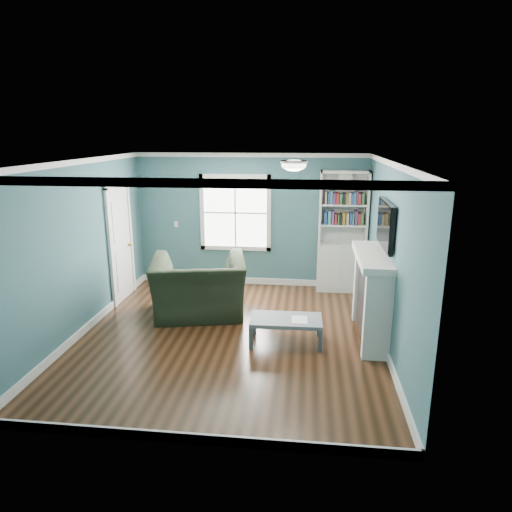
# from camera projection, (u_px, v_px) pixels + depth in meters

# --- Properties ---
(floor) EXTENTS (5.00, 5.00, 0.00)m
(floor) POSITION_uv_depth(u_px,v_px,m) (230.00, 336.00, 6.89)
(floor) COLOR black
(floor) RESTS_ON ground
(room_walls) EXTENTS (5.00, 5.00, 5.00)m
(room_walls) POSITION_uv_depth(u_px,v_px,m) (229.00, 234.00, 6.47)
(room_walls) COLOR #335E68
(room_walls) RESTS_ON ground
(trim) EXTENTS (4.50, 5.00, 2.60)m
(trim) POSITION_uv_depth(u_px,v_px,m) (229.00, 257.00, 6.56)
(trim) COLOR white
(trim) RESTS_ON ground
(window) EXTENTS (1.40, 0.06, 1.50)m
(window) POSITION_uv_depth(u_px,v_px,m) (235.00, 213.00, 8.92)
(window) COLOR white
(window) RESTS_ON room_walls
(bookshelf) EXTENTS (0.90, 0.35, 2.31)m
(bookshelf) POSITION_uv_depth(u_px,v_px,m) (342.00, 244.00, 8.66)
(bookshelf) COLOR silver
(bookshelf) RESTS_ON ground
(fireplace) EXTENTS (0.44, 1.58, 1.30)m
(fireplace) POSITION_uv_depth(u_px,v_px,m) (372.00, 297.00, 6.69)
(fireplace) COLOR black
(fireplace) RESTS_ON ground
(tv) EXTENTS (0.06, 1.10, 0.65)m
(tv) POSITION_uv_depth(u_px,v_px,m) (386.00, 224.00, 6.39)
(tv) COLOR black
(tv) RESTS_ON fireplace
(door) EXTENTS (0.12, 0.98, 2.17)m
(door) POSITION_uv_depth(u_px,v_px,m) (121.00, 242.00, 8.19)
(door) COLOR silver
(door) RESTS_ON ground
(ceiling_fixture) EXTENTS (0.38, 0.38, 0.15)m
(ceiling_fixture) POSITION_uv_depth(u_px,v_px,m) (294.00, 164.00, 6.22)
(ceiling_fixture) COLOR white
(ceiling_fixture) RESTS_ON room_walls
(light_switch) EXTENTS (0.08, 0.01, 0.12)m
(light_switch) POSITION_uv_depth(u_px,v_px,m) (176.00, 224.00, 9.12)
(light_switch) COLOR white
(light_switch) RESTS_ON room_walls
(recliner) EXTENTS (1.67, 1.27, 1.31)m
(recliner) POSITION_uv_depth(u_px,v_px,m) (199.00, 277.00, 7.53)
(recliner) COLOR black
(recliner) RESTS_ON ground
(coffee_table) EXTENTS (1.04, 0.58, 0.37)m
(coffee_table) POSITION_uv_depth(u_px,v_px,m) (286.00, 321.00, 6.60)
(coffee_table) COLOR #474D55
(coffee_table) RESTS_ON ground
(paper_sheet) EXTENTS (0.23, 0.29, 0.00)m
(paper_sheet) POSITION_uv_depth(u_px,v_px,m) (300.00, 320.00, 6.54)
(paper_sheet) COLOR white
(paper_sheet) RESTS_ON coffee_table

